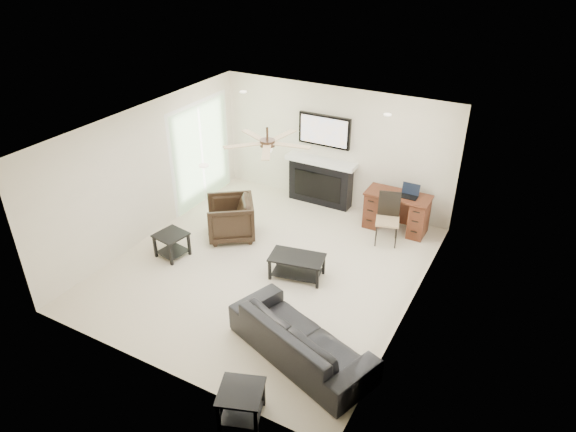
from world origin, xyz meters
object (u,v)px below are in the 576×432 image
at_px(armchair, 230,218).
at_px(desk, 396,212).
at_px(sofa, 301,338).
at_px(fireplace_unit, 321,161).
at_px(coffee_table, 297,267).

relative_size(armchair, desk, 0.71).
distance_m(sofa, fireplace_unit, 4.59).
bearing_deg(desk, armchair, -146.50).
xyz_separation_m(armchair, desk, (2.66, 1.76, -0.01)).
xyz_separation_m(sofa, fireplace_unit, (-1.72, 4.20, 0.64)).
xyz_separation_m(coffee_table, desk, (0.96, 2.31, 0.18)).
bearing_deg(coffee_table, fireplace_unit, 96.29).
bearing_deg(fireplace_unit, coffee_table, -72.60).
height_order(sofa, coffee_table, sofa).
bearing_deg(armchair, sofa, 14.52).
bearing_deg(armchair, fireplace_unit, 120.84).
distance_m(sofa, armchair, 3.37).
bearing_deg(sofa, fireplace_unit, -48.15).
bearing_deg(sofa, desk, -71.16).
relative_size(armchair, fireplace_unit, 0.45).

